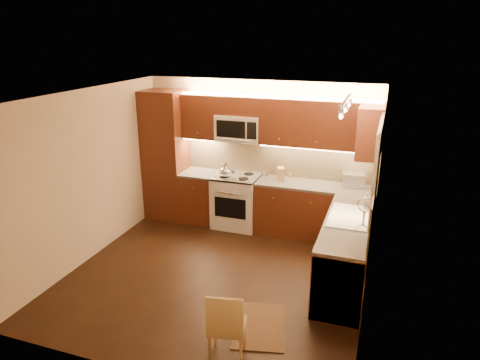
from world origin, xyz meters
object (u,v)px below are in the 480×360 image
at_px(microwave, 239,128).
at_px(kettle, 225,170).
at_px(dining_chair, 227,324).
at_px(toaster_oven, 353,179).
at_px(soap_bottle, 367,199).
at_px(sink, 350,212).
at_px(knife_block, 281,174).
at_px(stove, 237,201).

relative_size(microwave, kettle, 3.13).
distance_m(kettle, dining_chair, 3.33).
xyz_separation_m(toaster_oven, soap_bottle, (0.26, -0.77, -0.02)).
distance_m(toaster_oven, soap_bottle, 0.82).
height_order(sink, knife_block, knife_block).
height_order(sink, soap_bottle, soap_bottle).
relative_size(sink, knife_block, 3.97).
height_order(microwave, sink, microwave).
xyz_separation_m(microwave, toaster_oven, (1.92, 0.04, -0.71)).
distance_m(kettle, soap_bottle, 2.39).
xyz_separation_m(toaster_oven, dining_chair, (-0.90, -3.36, -0.59)).
relative_size(stove, sink, 1.07).
xyz_separation_m(microwave, knife_block, (0.76, -0.07, -0.71)).
bearing_deg(kettle, stove, 42.80).
xyz_separation_m(kettle, toaster_oven, (2.08, 0.31, -0.03)).
bearing_deg(toaster_oven, dining_chair, -114.35).
bearing_deg(dining_chair, sink, 52.48).
distance_m(toaster_oven, dining_chair, 3.53).
bearing_deg(toaster_oven, microwave, 171.74).
relative_size(microwave, knife_block, 3.51).
height_order(soap_bottle, dining_chair, soap_bottle).
bearing_deg(kettle, dining_chair, -67.25).
height_order(stove, dining_chair, stove).
relative_size(toaster_oven, knife_block, 1.66).
bearing_deg(sink, knife_block, 136.21).
xyz_separation_m(sink, kettle, (-2.15, 0.99, 0.07)).
xyz_separation_m(knife_block, dining_chair, (0.27, -3.25, -0.59)).
xyz_separation_m(toaster_oven, knife_block, (-1.17, -0.10, 0.00)).
bearing_deg(stove, toaster_oven, 5.12).
bearing_deg(microwave, sink, -32.21).
relative_size(stove, microwave, 1.21).
bearing_deg(sink, microwave, 147.79).
bearing_deg(sink, dining_chair, -115.35).
xyz_separation_m(stove, microwave, (0.00, 0.14, 1.26)).
bearing_deg(kettle, microwave, 61.87).
height_order(stove, sink, sink).
bearing_deg(stove, dining_chair, -72.19).
distance_m(sink, knife_block, 1.72).
relative_size(sink, toaster_oven, 2.39).
height_order(kettle, soap_bottle, kettle).
height_order(stove, soap_bottle, soap_bottle).
distance_m(microwave, sink, 2.48).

